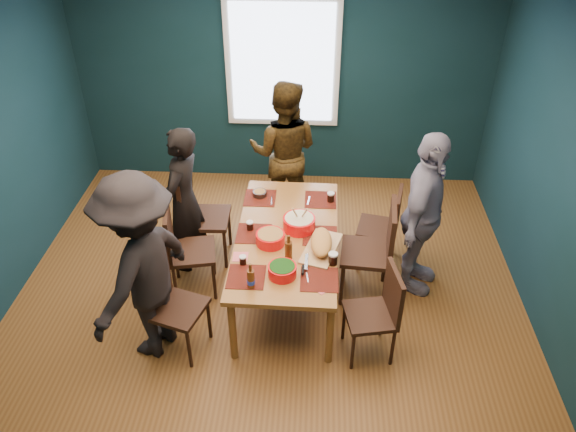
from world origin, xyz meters
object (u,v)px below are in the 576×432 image
(chair_left_near, at_px, (168,299))
(bowl_herbs, at_px, (282,270))
(chair_left_mid, at_px, (182,245))
(person_far_left, at_px, (184,201))
(chair_right_mid, at_px, (377,245))
(bowl_dumpling, at_px, (299,223))
(bowl_salad, at_px, (270,238))
(chair_left_far, at_px, (197,210))
(person_right, at_px, (423,215))
(chair_right_far, at_px, (386,222))
(cutting_board, at_px, (321,244))
(dining_table, at_px, (287,241))
(person_back, at_px, (284,152))
(chair_right_near, at_px, (381,307))
(person_near_left, at_px, (142,269))

(chair_left_near, xyz_separation_m, bowl_herbs, (0.97, 0.17, 0.22))
(chair_left_mid, distance_m, person_far_left, 0.48)
(chair_right_mid, height_order, bowl_dumpling, chair_right_mid)
(bowl_dumpling, bearing_deg, bowl_salad, -136.46)
(chair_left_far, bearing_deg, bowl_herbs, -50.69)
(chair_left_mid, bearing_deg, person_far_left, 84.84)
(chair_left_near, xyz_separation_m, person_right, (2.24, 0.93, 0.30))
(chair_left_mid, xyz_separation_m, chair_right_far, (2.00, 0.55, -0.05))
(chair_left_mid, bearing_deg, chair_left_near, -98.76)
(chair_left_far, height_order, person_right, person_right)
(bowl_salad, xyz_separation_m, cutting_board, (0.46, -0.07, 0.01))
(dining_table, xyz_separation_m, chair_left_near, (-0.97, -0.74, -0.10))
(person_far_left, relative_size, person_back, 0.94)
(chair_left_near, bearing_deg, bowl_salad, 53.66)
(dining_table, xyz_separation_m, chair_left_mid, (-1.01, -0.01, -0.09))
(person_back, bearing_deg, bowl_dumpling, 105.45)
(chair_right_far, bearing_deg, chair_left_mid, -152.57)
(chair_left_near, distance_m, person_right, 2.45)
(person_back, bearing_deg, cutting_board, 110.88)
(chair_left_near, xyz_separation_m, chair_right_near, (1.81, 0.02, -0.03))
(chair_right_mid, height_order, person_right, person_right)
(chair_left_near, height_order, chair_right_far, chair_left_near)
(person_right, bearing_deg, bowl_herbs, 142.85)
(dining_table, relative_size, person_near_left, 1.07)
(person_back, height_order, bowl_herbs, person_back)
(person_back, relative_size, person_right, 0.98)
(chair_right_near, distance_m, person_far_left, 2.21)
(bowl_herbs, bearing_deg, dining_table, 89.42)
(chair_left_mid, distance_m, chair_right_mid, 1.86)
(dining_table, height_order, person_back, person_back)
(bowl_salad, bearing_deg, chair_right_near, -30.87)
(chair_right_mid, relative_size, cutting_board, 1.54)
(chair_right_near, xyz_separation_m, cutting_board, (-0.51, 0.51, 0.26))
(dining_table, distance_m, bowl_dumpling, 0.20)
(chair_right_far, distance_m, cutting_board, 1.03)
(chair_left_near, distance_m, cutting_board, 1.42)
(chair_right_mid, height_order, person_back, person_back)
(chair_right_far, bearing_deg, chair_right_mid, -93.11)
(chair_left_mid, relative_size, bowl_herbs, 3.93)
(chair_right_mid, bearing_deg, person_back, 130.45)
(bowl_salad, height_order, cutting_board, cutting_board)
(chair_left_far, height_order, chair_right_near, chair_left_far)
(bowl_herbs, bearing_deg, person_back, 93.06)
(bowl_salad, relative_size, bowl_dumpling, 0.87)
(person_near_left, bearing_deg, chair_right_near, 113.84)
(person_back, xyz_separation_m, bowl_dumpling, (0.22, -1.27, -0.05))
(person_far_left, relative_size, bowl_salad, 5.91)
(chair_left_far, distance_m, person_far_left, 0.24)
(person_far_left, distance_m, person_near_left, 1.17)
(person_back, bearing_deg, chair_left_mid, 62.78)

